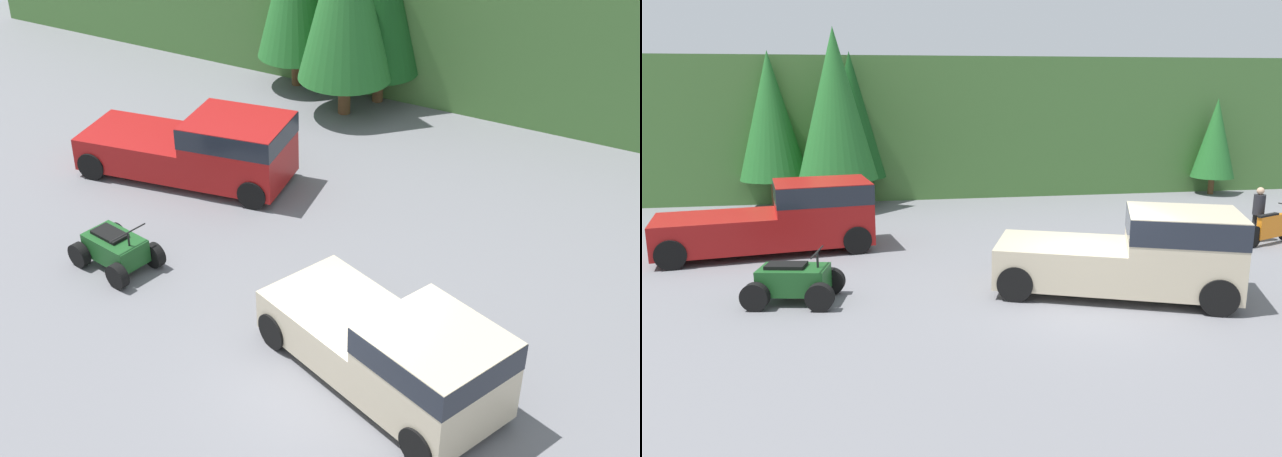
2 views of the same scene
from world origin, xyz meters
The scene contains 5 objects.
ground_plane centered at (0.00, 0.00, 0.00)m, with size 80.00×80.00×0.00m, color slate.
hillside_backdrop centered at (0.00, 16.00, 2.91)m, with size 44.00×6.00×5.82m.
pickup_truck_red centered at (-7.08, 5.58, 1.04)m, with size 6.17×3.12×1.98m.
pickup_truck_second centered at (1.16, 0.21, 1.04)m, with size 5.73×3.97×1.98m.
quad_atv centered at (-6.55, 1.03, 0.46)m, with size 2.21×1.68×1.17m.
Camera 1 is at (6.11, -12.09, 12.08)m, focal length 50.00 mm.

